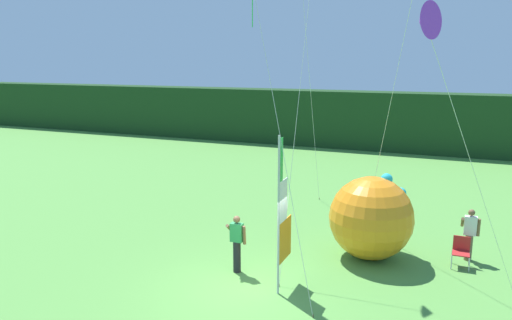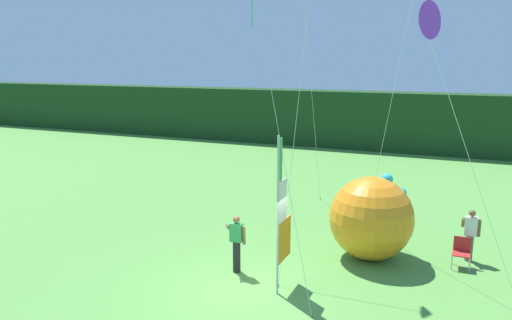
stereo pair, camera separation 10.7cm
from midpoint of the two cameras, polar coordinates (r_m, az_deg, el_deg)
ground_plane at (r=13.50m, az=-1.00°, el=-14.94°), size 120.00×120.00×0.00m
distant_treeline at (r=34.48m, az=14.78°, el=4.43°), size 80.00×2.40×3.91m
banner_flag at (r=12.82m, az=3.26°, el=-6.66°), size 0.06×1.03×4.21m
person_near_banner at (r=16.35m, az=23.91°, el=-7.88°), size 0.55×0.48×1.62m
person_mid_field at (r=14.21m, az=-2.06°, el=-9.56°), size 0.55×0.48×1.69m
inflatable_balloon at (r=15.45m, az=13.51°, el=-6.60°), size 2.57×2.62×2.62m
folding_chair at (r=15.90m, az=23.04°, el=-9.67°), size 0.51×0.51×0.89m
kite_green_diamond_3 at (r=13.15m, az=0.16°, el=17.97°), size 2.65×2.14×8.39m
kite_purple_delta_4 at (r=10.85m, az=19.34°, el=14.93°), size 2.82×3.32×7.21m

